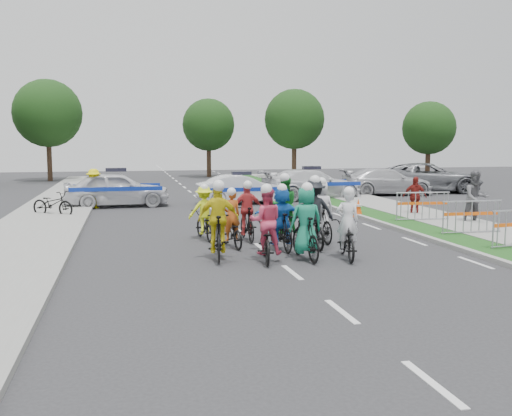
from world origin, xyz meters
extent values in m
plane|color=#28282B|center=(0.00, 0.00, 0.00)|extent=(90.00, 90.00, 0.00)
cube|color=gray|center=(5.10, 5.00, 0.06)|extent=(0.20, 60.00, 0.12)
cube|color=#1D4516|center=(5.80, 5.00, 0.06)|extent=(1.20, 60.00, 0.11)
cube|color=gray|center=(7.60, 5.00, 0.07)|extent=(2.40, 60.00, 0.13)
cube|color=gray|center=(-6.50, 5.00, 0.07)|extent=(3.00, 60.00, 0.13)
imported|color=black|center=(1.75, 1.18, 0.47)|extent=(0.95, 1.87, 0.93)
imported|color=white|center=(1.75, 1.13, 0.96)|extent=(0.63, 0.48, 1.56)
sphere|color=white|center=(1.75, 1.08, 1.68)|extent=(0.27, 0.27, 0.27)
imported|color=black|center=(0.72, 1.29, 0.55)|extent=(0.60, 1.86, 1.10)
imported|color=#178360|center=(0.72, 1.24, 1.01)|extent=(0.83, 0.56, 1.65)
sphere|color=white|center=(0.72, 1.19, 1.79)|extent=(0.29, 0.29, 0.29)
imported|color=black|center=(-0.28, 1.35, 0.49)|extent=(0.96, 1.95, 0.98)
imported|color=#C93758|center=(-0.28, 1.30, 1.00)|extent=(0.89, 0.75, 1.63)
sphere|color=white|center=(-0.28, 1.25, 1.76)|extent=(0.28, 0.28, 0.28)
imported|color=black|center=(-1.37, 1.80, 0.57)|extent=(0.80, 1.94, 1.13)
imported|color=yellow|center=(-1.37, 1.75, 1.03)|extent=(1.05, 0.55, 1.70)
sphere|color=white|center=(-1.37, 1.70, 1.84)|extent=(0.29, 0.29, 0.29)
imported|color=black|center=(1.44, 2.85, 0.51)|extent=(0.80, 2.00, 1.03)
imported|color=black|center=(1.44, 2.80, 1.04)|extent=(1.14, 0.70, 1.71)
sphere|color=white|center=(1.44, 2.75, 1.85)|extent=(0.30, 0.30, 0.30)
imported|color=black|center=(0.45, 2.62, 0.51)|extent=(0.62, 1.75, 1.03)
imported|color=blue|center=(0.45, 2.57, 0.95)|extent=(1.46, 0.57, 1.54)
sphere|color=white|center=(0.45, 2.52, 1.67)|extent=(0.27, 0.27, 0.27)
imported|color=black|center=(-0.77, 3.34, 0.43)|extent=(0.82, 1.70, 0.86)
imported|color=#BE4F17|center=(-0.77, 3.29, 0.89)|extent=(0.57, 0.42, 1.43)
sphere|color=white|center=(-0.77, 3.24, 1.54)|extent=(0.25, 0.25, 0.25)
imported|color=black|center=(1.88, 3.55, 0.54)|extent=(0.60, 1.82, 1.08)
imported|color=silver|center=(1.88, 3.50, 0.99)|extent=(0.82, 0.56, 1.62)
sphere|color=white|center=(1.88, 3.45, 1.75)|extent=(0.28, 0.28, 0.28)
imported|color=black|center=(1.00, 4.29, 0.51)|extent=(0.79, 1.98, 1.02)
imported|color=#178127|center=(1.00, 4.24, 1.03)|extent=(0.86, 0.69, 1.70)
sphere|color=white|center=(1.00, 4.19, 1.84)|extent=(0.29, 0.29, 0.29)
imported|color=black|center=(-0.13, 4.26, 0.51)|extent=(0.51, 1.70, 1.02)
imported|color=#CC383B|center=(-0.13, 4.21, 0.94)|extent=(0.90, 0.39, 1.53)
sphere|color=white|center=(-0.13, 4.16, 1.65)|extent=(0.26, 0.26, 0.26)
imported|color=black|center=(-1.34, 4.71, 0.43)|extent=(0.79, 1.70, 0.86)
imported|color=#E9FF1A|center=(-1.34, 4.66, 0.90)|extent=(0.99, 0.66, 1.43)
sphere|color=white|center=(-1.34, 4.61, 1.55)|extent=(0.25, 0.25, 0.25)
imported|color=silver|center=(-3.99, 14.09, 0.78)|extent=(4.72, 2.14, 1.57)
imported|color=silver|center=(1.66, 13.97, 0.68)|extent=(4.18, 1.66, 1.35)
imported|color=silver|center=(5.50, 15.24, 0.75)|extent=(5.43, 2.81, 1.51)
imported|color=#BABABF|center=(10.20, 16.49, 0.72)|extent=(5.14, 2.48, 1.44)
imported|color=slate|center=(13.19, 17.49, 0.84)|extent=(6.49, 4.06, 1.67)
imported|color=#545358|center=(8.30, 5.57, 0.95)|extent=(0.99, 0.80, 1.90)
imported|color=maroon|center=(7.36, 8.14, 0.77)|extent=(0.98, 0.61, 1.55)
imported|color=yellow|center=(-4.94, 13.64, 0.86)|extent=(1.27, 1.04, 1.72)
cube|color=#F24C0C|center=(5.16, 8.48, 0.01)|extent=(0.40, 0.40, 0.03)
cone|color=#F24C0C|center=(5.16, 8.48, 0.35)|extent=(0.36, 0.36, 0.70)
cylinder|color=silver|center=(5.16, 8.48, 0.45)|extent=(0.29, 0.29, 0.08)
cube|color=#F24C0C|center=(6.71, 13.26, 0.01)|extent=(0.40, 0.40, 0.03)
cone|color=#F24C0C|center=(6.71, 13.26, 0.35)|extent=(0.36, 0.36, 0.70)
cylinder|color=silver|center=(6.71, 13.26, 0.45)|extent=(0.29, 0.29, 0.08)
imported|color=black|center=(-6.37, 11.16, 0.50)|extent=(1.95, 1.64, 1.00)
cylinder|color=#382619|center=(9.00, 30.00, 1.62)|extent=(0.36, 0.36, 3.25)
sphere|color=#153310|center=(9.00, 30.00, 4.55)|extent=(4.55, 4.55, 4.55)
cylinder|color=#382619|center=(18.00, 26.00, 1.38)|extent=(0.36, 0.36, 2.75)
sphere|color=#153310|center=(18.00, 26.00, 3.85)|extent=(3.85, 3.85, 3.85)
cylinder|color=#382619|center=(-9.00, 32.00, 1.75)|extent=(0.36, 0.36, 3.50)
sphere|color=#153310|center=(-9.00, 32.00, 4.90)|extent=(4.90, 4.90, 4.90)
cylinder|color=#382619|center=(3.00, 34.00, 1.50)|extent=(0.36, 0.36, 3.00)
sphere|color=#153310|center=(3.00, 34.00, 4.20)|extent=(4.20, 4.20, 4.20)
camera|label=1|loc=(-3.55, -11.96, 2.93)|focal=40.00mm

